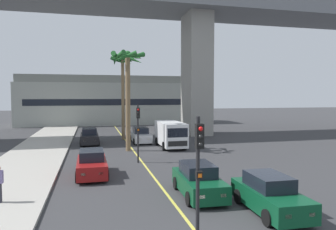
{
  "coord_description": "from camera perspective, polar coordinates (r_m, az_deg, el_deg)",
  "views": [
    {
      "loc": [
        -3.54,
        -0.52,
        4.84
      ],
      "look_at": [
        0.0,
        14.0,
        3.92
      ],
      "focal_mm": 33.68,
      "sensor_mm": 36.0,
      "label": 1
    }
  ],
  "objects": [
    {
      "name": "lane_stripe_center",
      "position": [
        25.24,
        -5.43,
        -7.52
      ],
      "size": [
        0.14,
        56.0,
        0.01
      ],
      "primitive_type": "cube",
      "color": "#DBCC4C",
      "rests_on": "ground"
    },
    {
      "name": "pier_building_backdrop",
      "position": [
        54.8,
        -10.01,
        2.59
      ],
      "size": [
        30.13,
        8.04,
        8.1
      ],
      "color": "#ADB2A8",
      "rests_on": "ground"
    },
    {
      "name": "traffic_light_median_far",
      "position": [
        22.62,
        -5.45,
        -1.87
      ],
      "size": [
        0.24,
        0.37,
        4.2
      ],
      "color": "black",
      "rests_on": "ground"
    },
    {
      "name": "car_queue_third",
      "position": [
        32.58,
        -4.97,
        -3.74
      ],
      "size": [
        1.85,
        4.11,
        1.56
      ],
      "color": "#B7BABF",
      "rests_on": "ground"
    },
    {
      "name": "bridge_overpass",
      "position": [
        38.94,
        -7.02,
        19.16
      ],
      "size": [
        79.28,
        8.0,
        19.03
      ],
      "color": "slate",
      "rests_on": "ground"
    },
    {
      "name": "car_queue_second",
      "position": [
        15.59,
        5.51,
        -11.8
      ],
      "size": [
        1.96,
        4.16,
        1.56
      ],
      "color": "#0C4728",
      "rests_on": "ground"
    },
    {
      "name": "car_queue_fifth",
      "position": [
        32.42,
        -14.03,
        -3.87
      ],
      "size": [
        1.9,
        4.13,
        1.56
      ],
      "color": "black",
      "rests_on": "ground"
    },
    {
      "name": "palm_tree_near_median",
      "position": [
        27.61,
        -7.35,
        7.55
      ],
      "size": [
        3.02,
        3.09,
        8.69
      ],
      "color": "brown",
      "rests_on": "ground"
    },
    {
      "name": "car_queue_fourth",
      "position": [
        19.67,
        -13.64,
        -8.65
      ],
      "size": [
        1.87,
        4.12,
        1.56
      ],
      "color": "maroon",
      "rests_on": "ground"
    },
    {
      "name": "traffic_light_median_near",
      "position": [
        9.87,
        5.56,
        -8.92
      ],
      "size": [
        0.24,
        0.37,
        4.2
      ],
      "color": "black",
      "rests_on": "ground"
    },
    {
      "name": "car_queue_front",
      "position": [
        14.12,
        17.92,
        -13.6
      ],
      "size": [
        1.94,
        4.15,
        1.56
      ],
      "color": "#0C4728",
      "rests_on": "ground"
    },
    {
      "name": "delivery_van",
      "position": [
        29.47,
        0.46,
        -3.39
      ],
      "size": [
        2.19,
        5.26,
        2.36
      ],
      "color": "white",
      "rests_on": "ground"
    },
    {
      "name": "palm_tree_mid_median",
      "position": [
        34.99,
        -8.22,
        7.5
      ],
      "size": [
        2.59,
        2.74,
        9.23
      ],
      "color": "brown",
      "rests_on": "ground"
    }
  ]
}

